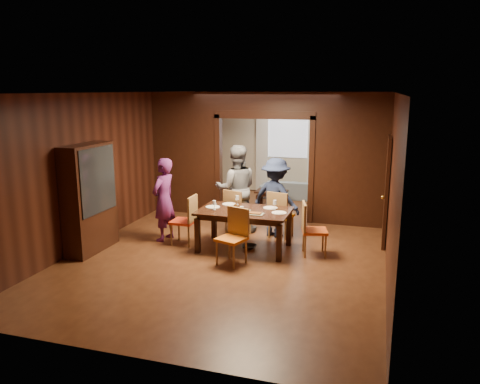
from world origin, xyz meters
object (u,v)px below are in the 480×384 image
(person_grey, at_px, (236,189))
(sofa, at_px, (292,189))
(coffee_table, at_px, (271,198))
(chair_near, at_px, (231,237))
(person_navy, at_px, (276,198))
(chair_right, at_px, (315,229))
(chair_far_r, at_px, (281,214))
(hutch, at_px, (89,198))
(chair_left, at_px, (183,220))
(person_purple, at_px, (164,200))
(dining_table, at_px, (244,230))
(chair_far_l, at_px, (238,212))

(person_grey, distance_m, sofa, 3.51)
(coffee_table, xyz_separation_m, chair_near, (0.28, -4.24, 0.28))
(person_navy, relative_size, chair_right, 1.67)
(coffee_table, distance_m, chair_right, 3.72)
(chair_right, xyz_separation_m, chair_far_r, (-0.80, 0.85, 0.00))
(person_grey, xyz_separation_m, hutch, (-2.23, -1.95, 0.08))
(sofa, xyz_separation_m, chair_near, (-0.06, -5.28, 0.24))
(chair_left, xyz_separation_m, chair_far_r, (1.73, 0.97, 0.00))
(person_grey, xyz_separation_m, chair_right, (1.79, -0.99, -0.43))
(person_navy, bearing_deg, chair_right, 154.96)
(person_grey, bearing_deg, chair_near, 84.41)
(hutch, bearing_deg, sofa, 62.59)
(person_purple, height_order, coffee_table, person_purple)
(person_purple, distance_m, chair_far_r, 2.37)
(sofa, bearing_deg, dining_table, 88.65)
(person_navy, relative_size, chair_near, 1.67)
(person_purple, relative_size, chair_near, 1.71)
(person_grey, bearing_deg, chair_left, 36.33)
(dining_table, height_order, chair_right, chair_right)
(chair_far_r, bearing_deg, sofa, -69.78)
(chair_left, xyz_separation_m, chair_near, (1.23, -0.77, 0.00))
(person_navy, relative_size, chair_far_l, 1.67)
(chair_left, bearing_deg, chair_near, 57.62)
(chair_far_l, distance_m, chair_far_r, 0.89)
(chair_far_r, xyz_separation_m, chair_near, (-0.50, -1.74, 0.00))
(chair_left, relative_size, chair_far_l, 1.00)
(chair_far_l, height_order, chair_far_r, same)
(person_purple, distance_m, hutch, 1.42)
(dining_table, xyz_separation_m, hutch, (-2.71, -0.88, 0.62))
(chair_far_r, bearing_deg, chair_left, 42.49)
(person_grey, bearing_deg, hutch, 20.88)
(person_purple, distance_m, chair_right, 3.01)
(person_purple, bearing_deg, person_grey, 140.05)
(person_navy, xyz_separation_m, chair_far_r, (0.13, -0.05, -0.32))
(dining_table, xyz_separation_m, coffee_table, (-0.27, 3.43, -0.18))
(person_grey, xyz_separation_m, chair_left, (-0.73, -1.11, -0.43))
(person_purple, xyz_separation_m, chair_far_l, (1.31, 0.75, -0.34))
(dining_table, bearing_deg, chair_far_r, 61.17)
(person_grey, height_order, sofa, person_grey)
(person_navy, relative_size, sofa, 0.95)
(chair_far_r, bearing_deg, coffee_table, -59.71)
(chair_right, height_order, chair_near, same)
(chair_right, height_order, hutch, hutch)
(dining_table, relative_size, chair_right, 1.75)
(person_navy, xyz_separation_m, coffee_table, (-0.65, 2.45, -0.61))
(person_grey, relative_size, chair_far_r, 1.89)
(person_grey, bearing_deg, chair_far_r, 151.72)
(person_grey, distance_m, dining_table, 1.29)
(chair_far_l, bearing_deg, dining_table, 132.38)
(sofa, height_order, dining_table, dining_table)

